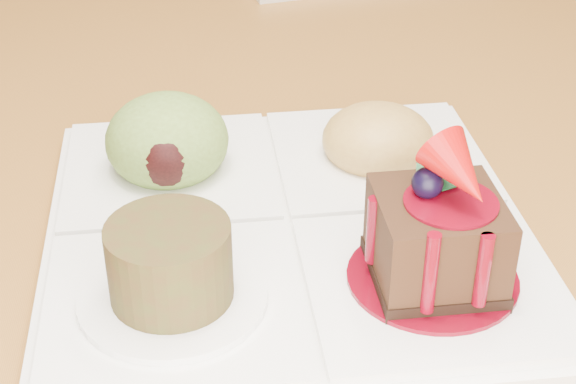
{
  "coord_description": "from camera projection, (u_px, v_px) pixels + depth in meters",
  "views": [
    {
      "loc": [
        -0.21,
        -0.8,
        1.05
      ],
      "look_at": [
        -0.18,
        -0.39,
        0.79
      ],
      "focal_mm": 55.0,
      "sensor_mm": 36.0,
      "label": 1
    }
  ],
  "objects": [
    {
      "name": "sampler_plate",
      "position": [
        283.0,
        209.0,
        0.5
      ],
      "size": [
        0.28,
        0.28,
        0.1
      ],
      "rotation": [
        0.0,
        0.0,
        0.04
      ],
      "color": "white",
      "rests_on": "dining_table"
    },
    {
      "name": "dining_table",
      "position": [
        427.0,
        63.0,
        0.89
      ],
      "size": [
        1.0,
        1.8,
        0.75
      ],
      "color": "olive",
      "rests_on": "ground"
    }
  ]
}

